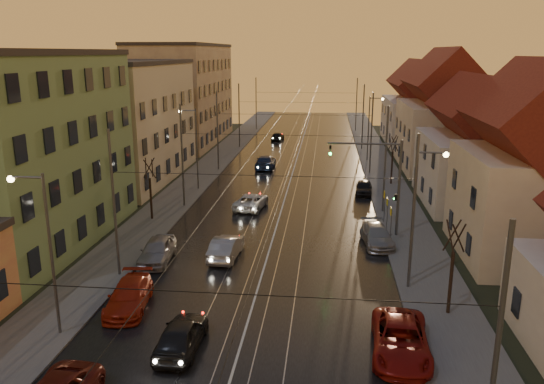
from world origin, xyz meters
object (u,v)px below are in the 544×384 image
(street_lamp_0, at_px, (43,239))
(driving_car_2, at_px, (251,201))
(traffic_light_mast, at_px, (385,176))
(parked_right_2, at_px, (364,187))
(driving_car_0, at_px, (181,335))
(driving_car_4, at_px, (278,136))
(parked_right_1, at_px, (377,236))
(street_lamp_3, at_px, (371,122))
(parked_left_3, at_px, (157,250))
(driving_car_1, at_px, (226,247))
(parked_left_2, at_px, (129,296))
(street_lamp_1, at_px, (420,203))
(driving_car_3, at_px, (265,162))
(street_lamp_2, at_px, (193,141))
(parked_right_0, at_px, (401,340))

(street_lamp_0, relative_size, driving_car_2, 1.67)
(traffic_light_mast, relative_size, parked_right_2, 1.88)
(driving_car_0, relative_size, driving_car_4, 1.12)
(parked_right_1, bearing_deg, street_lamp_3, 81.01)
(driving_car_0, distance_m, parked_left_3, 11.02)
(traffic_light_mast, relative_size, parked_right_1, 1.53)
(driving_car_1, xyz_separation_m, parked_left_2, (-3.79, -7.59, -0.04))
(driving_car_1, bearing_deg, parked_left_2, 66.49)
(street_lamp_0, distance_m, street_lamp_1, 19.89)
(driving_car_3, bearing_deg, traffic_light_mast, 115.42)
(street_lamp_3, relative_size, driving_car_1, 1.78)
(street_lamp_3, height_order, driving_car_4, street_lamp_3)
(street_lamp_0, height_order, street_lamp_2, same)
(street_lamp_2, relative_size, parked_left_3, 1.75)
(street_lamp_2, relative_size, driving_car_0, 1.83)
(street_lamp_0, distance_m, driving_car_4, 59.24)
(street_lamp_3, xyz_separation_m, driving_car_3, (-12.44, -5.41, -4.12))
(driving_car_4, bearing_deg, parked_left_3, 91.27)
(street_lamp_3, distance_m, driving_car_4, 20.13)
(street_lamp_1, height_order, driving_car_4, street_lamp_1)
(parked_left_2, xyz_separation_m, parked_right_1, (13.91, 11.09, -0.02))
(driving_car_3, xyz_separation_m, parked_right_2, (10.70, -10.54, -0.12))
(driving_car_1, height_order, parked_right_2, driving_car_1)
(parked_left_3, relative_size, parked_right_0, 0.85)
(driving_car_0, height_order, parked_left_3, parked_left_3)
(driving_car_3, bearing_deg, driving_car_4, -89.86)
(parked_left_2, bearing_deg, street_lamp_0, -138.08)
(traffic_light_mast, bearing_deg, driving_car_3, 116.62)
(driving_car_1, xyz_separation_m, parked_right_2, (10.07, 17.40, -0.09))
(traffic_light_mast, xyz_separation_m, driving_car_0, (-10.63, -16.62, -3.86))
(driving_car_0, relative_size, parked_right_2, 1.14)
(street_lamp_2, bearing_deg, street_lamp_1, -47.68)
(street_lamp_1, height_order, street_lamp_2, same)
(street_lamp_2, distance_m, driving_car_0, 29.63)
(driving_car_3, distance_m, driving_car_4, 20.27)
(street_lamp_3, height_order, traffic_light_mast, street_lamp_3)
(street_lamp_1, height_order, street_lamp_3, same)
(driving_car_2, height_order, parked_right_2, driving_car_2)
(street_lamp_1, relative_size, parked_right_0, 1.49)
(parked_right_1, bearing_deg, driving_car_3, 107.98)
(driving_car_1, distance_m, parked_right_0, 14.59)
(parked_left_2, height_order, parked_right_1, parked_left_2)
(street_lamp_0, height_order, driving_car_4, street_lamp_0)
(street_lamp_2, bearing_deg, street_lamp_3, 41.31)
(driving_car_2, bearing_deg, parked_right_0, 122.14)
(driving_car_1, xyz_separation_m, driving_car_4, (-1.11, 48.21, -0.08))
(driving_car_0, height_order, parked_right_0, parked_right_0)
(driving_car_1, height_order, parked_left_3, parked_left_3)
(parked_right_1, bearing_deg, parked_left_3, -167.92)
(street_lamp_0, relative_size, street_lamp_1, 1.00)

